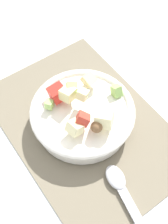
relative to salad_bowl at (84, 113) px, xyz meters
The scene contains 4 objects.
ground_plane 0.04m from the salad_bowl, 153.61° to the left, with size 2.40×2.40×0.00m, color silver.
placemat 0.04m from the salad_bowl, 153.61° to the left, with size 0.46×0.32×0.01m, color #756B56.
salad_bowl is the anchor object (origin of this frame).
serving_spoon 0.20m from the salad_bowl, 169.51° to the left, with size 0.22×0.07×0.01m.
Camera 1 is at (-0.28, 0.20, 0.59)m, focal length 47.13 mm.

